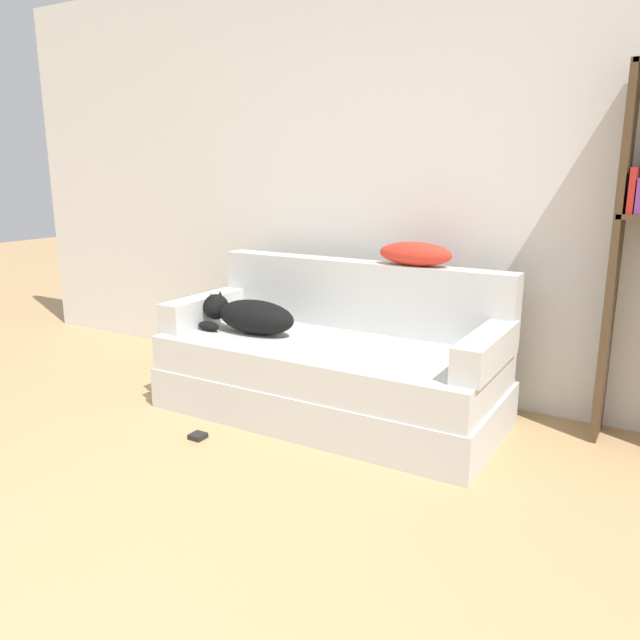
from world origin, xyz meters
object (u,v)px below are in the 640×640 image
(couch, at_px, (328,379))
(throw_pillow, at_px, (415,254))
(laptop, at_px, (334,347))
(power_adapter, at_px, (198,436))
(dog, at_px, (249,315))

(couch, bearing_deg, throw_pillow, 46.09)
(laptop, xyz_separation_m, power_adapter, (-0.52, -0.56, -0.44))
(power_adapter, bearing_deg, laptop, 46.61)
(couch, xyz_separation_m, power_adapter, (-0.43, -0.65, -0.20))
(dog, relative_size, laptop, 1.91)
(dog, bearing_deg, throw_pillow, 26.10)
(laptop, bearing_deg, throw_pillow, 56.17)
(throw_pillow, relative_size, power_adapter, 5.55)
(couch, height_order, dog, dog)
(dog, xyz_separation_m, throw_pillow, (0.88, 0.43, 0.38))
(couch, xyz_separation_m, throw_pillow, (0.36, 0.37, 0.71))
(power_adapter, bearing_deg, couch, 56.18)
(laptop, bearing_deg, power_adapter, -137.26)
(dog, height_order, laptop, dog)
(dog, xyz_separation_m, laptop, (0.61, -0.03, -0.10))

